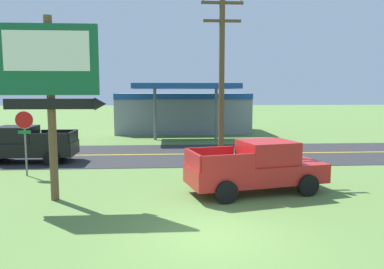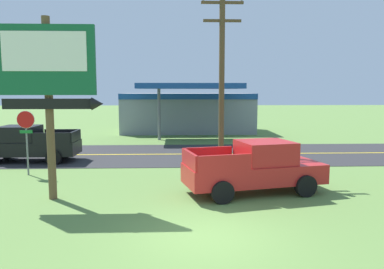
# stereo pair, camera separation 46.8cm
# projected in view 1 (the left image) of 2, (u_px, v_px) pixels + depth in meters

# --- Properties ---
(ground_plane) EXTENTS (180.00, 180.00, 0.00)m
(ground_plane) POSITION_uv_depth(u_px,v_px,m) (212.00, 237.00, 9.97)
(ground_plane) COLOR #5B7F3D
(road_asphalt) EXTENTS (140.00, 8.00, 0.02)m
(road_asphalt) POSITION_uv_depth(u_px,v_px,m) (187.00, 154.00, 22.86)
(road_asphalt) COLOR #2B2B2D
(road_asphalt) RESTS_ON ground
(road_centre_line) EXTENTS (126.00, 0.20, 0.01)m
(road_centre_line) POSITION_uv_depth(u_px,v_px,m) (187.00, 154.00, 22.85)
(road_centre_line) COLOR gold
(road_centre_line) RESTS_ON road_asphalt
(motel_sign) EXTENTS (3.59, 0.54, 6.37)m
(motel_sign) POSITION_uv_depth(u_px,v_px,m) (51.00, 76.00, 12.72)
(motel_sign) COLOR brown
(motel_sign) RESTS_ON ground
(stop_sign) EXTENTS (0.80, 0.08, 2.95)m
(stop_sign) POSITION_uv_depth(u_px,v_px,m) (25.00, 132.00, 16.85)
(stop_sign) COLOR slate
(stop_sign) RESTS_ON ground
(utility_pole) EXTENTS (1.93, 0.26, 8.31)m
(utility_pole) POSITION_uv_depth(u_px,v_px,m) (222.00, 78.00, 17.42)
(utility_pole) COLOR brown
(utility_pole) RESTS_ON ground
(gas_station) EXTENTS (12.00, 11.50, 4.40)m
(gas_station) POSITION_uv_depth(u_px,v_px,m) (183.00, 111.00, 35.10)
(gas_station) COLOR gray
(gas_station) RESTS_ON ground
(pickup_red_parked_on_lawn) EXTENTS (5.51, 3.10, 1.96)m
(pickup_red_parked_on_lawn) POSITION_uv_depth(u_px,v_px,m) (258.00, 167.00, 14.24)
(pickup_red_parked_on_lawn) COLOR red
(pickup_red_parked_on_lawn) RESTS_ON ground
(pickup_black_on_road) EXTENTS (5.20, 2.24, 1.96)m
(pickup_black_on_road) POSITION_uv_depth(u_px,v_px,m) (25.00, 145.00, 20.19)
(pickup_black_on_road) COLOR black
(pickup_black_on_road) RESTS_ON ground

